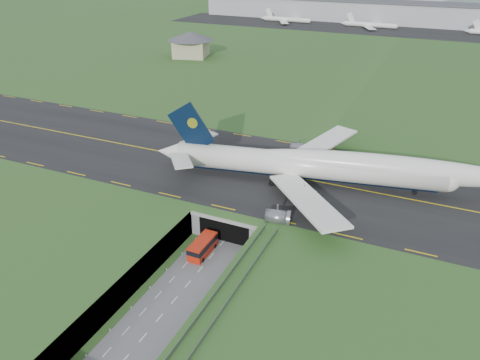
% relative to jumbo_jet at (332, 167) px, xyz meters
% --- Properties ---
extents(ground, '(900.00, 900.00, 0.00)m').
position_rel_jumbo_jet_xyz_m(ground, '(-17.18, -32.23, -11.17)').
color(ground, '#2B5220').
rests_on(ground, ground).
extents(airfield_deck, '(800.00, 800.00, 6.00)m').
position_rel_jumbo_jet_xyz_m(airfield_deck, '(-17.18, -32.23, -8.17)').
color(airfield_deck, gray).
rests_on(airfield_deck, ground).
extents(trench_road, '(12.00, 75.00, 0.20)m').
position_rel_jumbo_jet_xyz_m(trench_road, '(-17.18, -39.73, -11.07)').
color(trench_road, slate).
rests_on(trench_road, ground).
extents(taxiway, '(800.00, 44.00, 0.18)m').
position_rel_jumbo_jet_xyz_m(taxiway, '(-17.18, 0.77, -5.08)').
color(taxiway, black).
rests_on(taxiway, airfield_deck).
extents(tunnel_portal, '(17.00, 22.30, 6.00)m').
position_rel_jumbo_jet_xyz_m(tunnel_portal, '(-17.18, -15.52, -7.83)').
color(tunnel_portal, gray).
rests_on(tunnel_portal, ground).
extents(guideway, '(3.00, 53.00, 7.05)m').
position_rel_jumbo_jet_xyz_m(guideway, '(-6.18, -51.34, -5.84)').
color(guideway, '#A8A8A3').
rests_on(guideway, ground).
extents(jumbo_jet, '(88.23, 57.17, 19.25)m').
position_rel_jumbo_jet_xyz_m(jumbo_jet, '(0.00, 0.00, 0.00)').
color(jumbo_jet, white).
rests_on(jumbo_jet, ground).
extents(shuttle_tram, '(3.26, 8.30, 3.36)m').
position_rel_jumbo_jet_xyz_m(shuttle_tram, '(-19.31, -30.07, -9.33)').
color(shuttle_tram, red).
rests_on(shuttle_tram, ground).
extents(service_building, '(28.87, 28.87, 12.85)m').
position_rel_jumbo_jet_xyz_m(service_building, '(-102.08, 112.32, 2.44)').
color(service_building, tan).
rests_on(service_building, ground).
extents(cargo_terminal, '(320.00, 67.00, 15.60)m').
position_rel_jumbo_jet_xyz_m(cargo_terminal, '(-17.28, 267.18, 2.79)').
color(cargo_terminal, '#B2B2B2').
rests_on(cargo_terminal, ground).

